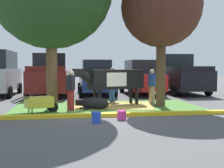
{
  "coord_description": "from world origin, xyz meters",
  "views": [
    {
      "loc": [
        -0.93,
        -9.72,
        1.61
      ],
      "look_at": [
        0.86,
        2.09,
        0.9
      ],
      "focal_mm": 45.61,
      "sensor_mm": 36.0,
      "label": 1
    }
  ],
  "objects_px": {
    "bucket_pink": "(122,115)",
    "pickup_truck_maroon": "(49,76)",
    "cow_holstein": "(114,80)",
    "sedan_red": "(141,78)",
    "person_visitor_near": "(112,84)",
    "person_visitor_far": "(152,85)",
    "wheelbarrow": "(40,102)",
    "sedan_blue": "(96,78)",
    "calf_lying": "(94,104)",
    "shade_tree_right": "(161,7)",
    "bucket_blue": "(96,117)",
    "pickup_truck_black": "(179,75)",
    "person_handler": "(71,89)"
  },
  "relations": [
    {
      "from": "bucket_pink",
      "to": "pickup_truck_maroon",
      "type": "distance_m",
      "value": 8.66
    },
    {
      "from": "cow_holstein",
      "to": "sedan_red",
      "type": "xyz_separation_m",
      "value": [
        2.37,
        4.66,
        -0.11
      ]
    },
    {
      "from": "cow_holstein",
      "to": "person_visitor_near",
      "type": "distance_m",
      "value": 1.17
    },
    {
      "from": "bucket_pink",
      "to": "sedan_red",
      "type": "height_order",
      "value": "sedan_red"
    },
    {
      "from": "person_visitor_near",
      "to": "person_visitor_far",
      "type": "height_order",
      "value": "person_visitor_near"
    },
    {
      "from": "wheelbarrow",
      "to": "sedan_blue",
      "type": "bearing_deg",
      "value": 68.18
    },
    {
      "from": "calf_lying",
      "to": "wheelbarrow",
      "type": "distance_m",
      "value": 2.01
    },
    {
      "from": "person_visitor_near",
      "to": "person_visitor_far",
      "type": "bearing_deg",
      "value": -27.77
    },
    {
      "from": "calf_lying",
      "to": "sedan_red",
      "type": "height_order",
      "value": "sedan_red"
    },
    {
      "from": "shade_tree_right",
      "to": "bucket_blue",
      "type": "xyz_separation_m",
      "value": [
        -2.9,
        -2.95,
        -3.83
      ]
    },
    {
      "from": "cow_holstein",
      "to": "pickup_truck_black",
      "type": "xyz_separation_m",
      "value": [
        4.88,
        5.05,
        0.02
      ]
    },
    {
      "from": "wheelbarrow",
      "to": "pickup_truck_black",
      "type": "bearing_deg",
      "value": 40.66
    },
    {
      "from": "person_visitor_far",
      "to": "sedan_red",
      "type": "bearing_deg",
      "value": 81.65
    },
    {
      "from": "shade_tree_right",
      "to": "person_visitor_near",
      "type": "height_order",
      "value": "shade_tree_right"
    },
    {
      "from": "cow_holstein",
      "to": "calf_lying",
      "type": "height_order",
      "value": "cow_holstein"
    },
    {
      "from": "calf_lying",
      "to": "person_visitor_near",
      "type": "relative_size",
      "value": 0.83
    },
    {
      "from": "bucket_pink",
      "to": "pickup_truck_black",
      "type": "relative_size",
      "value": 0.06
    },
    {
      "from": "sedan_red",
      "to": "wheelbarrow",
      "type": "bearing_deg",
      "value": -129.89
    },
    {
      "from": "calf_lying",
      "to": "pickup_truck_maroon",
      "type": "distance_m",
      "value": 6.45
    },
    {
      "from": "shade_tree_right",
      "to": "person_visitor_near",
      "type": "bearing_deg",
      "value": 134.56
    },
    {
      "from": "bucket_blue",
      "to": "sedan_blue",
      "type": "xyz_separation_m",
      "value": [
        0.77,
        8.35,
        0.82
      ]
    },
    {
      "from": "wheelbarrow",
      "to": "bucket_blue",
      "type": "height_order",
      "value": "wheelbarrow"
    },
    {
      "from": "shade_tree_right",
      "to": "sedan_red",
      "type": "distance_m",
      "value": 6.1
    },
    {
      "from": "sedan_red",
      "to": "pickup_truck_black",
      "type": "height_order",
      "value": "pickup_truck_black"
    },
    {
      "from": "calf_lying",
      "to": "person_handler",
      "type": "distance_m",
      "value": 1.04
    },
    {
      "from": "bucket_pink",
      "to": "pickup_truck_maroon",
      "type": "height_order",
      "value": "pickup_truck_maroon"
    },
    {
      "from": "bucket_blue",
      "to": "pickup_truck_maroon",
      "type": "bearing_deg",
      "value": 102.51
    },
    {
      "from": "shade_tree_right",
      "to": "sedan_blue",
      "type": "xyz_separation_m",
      "value": [
        -2.13,
        5.4,
        -3.01
      ]
    },
    {
      "from": "pickup_truck_maroon",
      "to": "pickup_truck_black",
      "type": "distance_m",
      "value": 7.85
    },
    {
      "from": "sedan_blue",
      "to": "pickup_truck_black",
      "type": "xyz_separation_m",
      "value": [
        5.18,
        0.26,
        0.13
      ]
    },
    {
      "from": "sedan_red",
      "to": "person_visitor_near",
      "type": "bearing_deg",
      "value": -122.77
    },
    {
      "from": "sedan_red",
      "to": "pickup_truck_black",
      "type": "bearing_deg",
      "value": 8.77
    },
    {
      "from": "cow_holstein",
      "to": "pickup_truck_black",
      "type": "height_order",
      "value": "pickup_truck_black"
    },
    {
      "from": "bucket_blue",
      "to": "person_handler",
      "type": "bearing_deg",
      "value": 106.79
    },
    {
      "from": "person_handler",
      "to": "sedan_red",
      "type": "height_order",
      "value": "sedan_red"
    },
    {
      "from": "shade_tree_right",
      "to": "bucket_pink",
      "type": "distance_m",
      "value": 5.07
    },
    {
      "from": "person_visitor_far",
      "to": "cow_holstein",
      "type": "bearing_deg",
      "value": -170.81
    },
    {
      "from": "person_visitor_far",
      "to": "bucket_pink",
      "type": "xyz_separation_m",
      "value": [
        -1.99,
        -3.46,
        -0.66
      ]
    },
    {
      "from": "person_visitor_near",
      "to": "sedan_blue",
      "type": "distance_m",
      "value": 3.68
    },
    {
      "from": "wheelbarrow",
      "to": "sedan_blue",
      "type": "distance_m",
      "value": 6.91
    },
    {
      "from": "pickup_truck_maroon",
      "to": "sedan_red",
      "type": "relative_size",
      "value": 1.23
    },
    {
      "from": "person_visitor_near",
      "to": "bucket_blue",
      "type": "distance_m",
      "value": 4.89
    },
    {
      "from": "bucket_blue",
      "to": "pickup_truck_black",
      "type": "height_order",
      "value": "pickup_truck_black"
    },
    {
      "from": "sedan_red",
      "to": "bucket_pink",
      "type": "bearing_deg",
      "value": -108.55
    },
    {
      "from": "person_visitor_near",
      "to": "cow_holstein",
      "type": "bearing_deg",
      "value": -95.29
    },
    {
      "from": "pickup_truck_black",
      "to": "pickup_truck_maroon",
      "type": "bearing_deg",
      "value": -179.57
    },
    {
      "from": "pickup_truck_maroon",
      "to": "pickup_truck_black",
      "type": "height_order",
      "value": "same"
    },
    {
      "from": "calf_lying",
      "to": "person_visitor_far",
      "type": "bearing_deg",
      "value": 26.82
    },
    {
      "from": "pickup_truck_maroon",
      "to": "sedan_blue",
      "type": "bearing_deg",
      "value": -4.25
    },
    {
      "from": "person_visitor_far",
      "to": "bucket_pink",
      "type": "bearing_deg",
      "value": -119.9
    }
  ]
}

